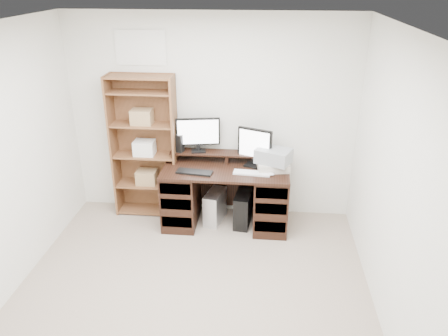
# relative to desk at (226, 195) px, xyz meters

# --- Properties ---
(room) EXTENTS (3.54, 4.04, 2.54)m
(room) POSITION_rel_desk_xyz_m (-0.21, -1.64, 0.86)
(room) COLOR tan
(room) RESTS_ON ground
(desk) EXTENTS (1.50, 0.70, 0.75)m
(desk) POSITION_rel_desk_xyz_m (0.00, 0.00, 0.00)
(desk) COLOR black
(desk) RESTS_ON ground
(riser_shelf) EXTENTS (1.40, 0.22, 0.12)m
(riser_shelf) POSITION_rel_desk_xyz_m (0.00, 0.21, 0.45)
(riser_shelf) COLOR black
(riser_shelf) RESTS_ON desk
(monitor_wide) EXTENTS (0.53, 0.16, 0.42)m
(monitor_wide) POSITION_rel_desk_xyz_m (-0.36, 0.22, 0.72)
(monitor_wide) COLOR black
(monitor_wide) RESTS_ON riser_shelf
(monitor_small) EXTENTS (0.41, 0.23, 0.46)m
(monitor_small) POSITION_rel_desk_xyz_m (0.33, 0.12, 0.61)
(monitor_small) COLOR black
(monitor_small) RESTS_ON desk
(speaker) EXTENTS (0.11, 0.11, 0.22)m
(speaker) POSITION_rel_desk_xyz_m (-0.58, 0.18, 0.59)
(speaker) COLOR black
(speaker) RESTS_ON riser_shelf
(keyboard_black) EXTENTS (0.43, 0.19, 0.02)m
(keyboard_black) POSITION_rel_desk_xyz_m (-0.35, -0.17, 0.37)
(keyboard_black) COLOR black
(keyboard_black) RESTS_ON desk
(keyboard_white) EXTENTS (0.43, 0.16, 0.02)m
(keyboard_white) POSITION_rel_desk_xyz_m (0.31, -0.12, 0.37)
(keyboard_white) COLOR white
(keyboard_white) RESTS_ON desk
(mouse) EXTENTS (0.10, 0.08, 0.03)m
(mouse) POSITION_rel_desk_xyz_m (0.53, -0.15, 0.38)
(mouse) COLOR silver
(mouse) RESTS_ON desk
(printer) EXTENTS (0.40, 0.32, 0.09)m
(printer) POSITION_rel_desk_xyz_m (0.56, 0.02, 0.41)
(printer) COLOR #BBB2A3
(printer) RESTS_ON desk
(basket) EXTENTS (0.46, 0.41, 0.17)m
(basket) POSITION_rel_desk_xyz_m (0.56, 0.02, 0.54)
(basket) COLOR gray
(basket) RESTS_ON printer
(tower_silver) EXTENTS (0.26, 0.43, 0.40)m
(tower_silver) POSITION_rel_desk_xyz_m (-0.14, 0.03, -0.19)
(tower_silver) COLOR silver
(tower_silver) RESTS_ON ground
(tower_black) EXTENTS (0.23, 0.44, 0.42)m
(tower_black) POSITION_rel_desk_xyz_m (0.22, 0.00, -0.18)
(tower_black) COLOR black
(tower_black) RESTS_ON ground
(bookshelf) EXTENTS (0.80, 0.30, 1.80)m
(bookshelf) POSITION_rel_desk_xyz_m (-1.03, 0.21, 0.53)
(bookshelf) COLOR brown
(bookshelf) RESTS_ON ground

